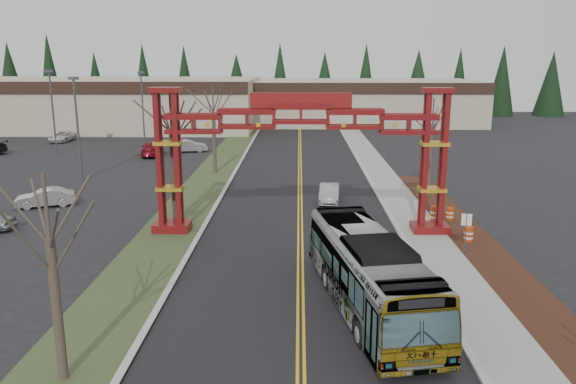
{
  "coord_description": "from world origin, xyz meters",
  "views": [
    {
      "loc": [
        -0.1,
        -15.37,
        10.56
      ],
      "look_at": [
        -0.71,
        15.41,
        3.21
      ],
      "focal_mm": 35.0,
      "sensor_mm": 36.0,
      "label": 1
    }
  ],
  "objects_px": {
    "silver_sedan": "(329,193)",
    "light_pole_far": "(142,102)",
    "retail_building_west": "(107,103)",
    "transit_bus": "(369,273)",
    "bare_tree_median_near": "(50,240)",
    "barrel_mid": "(435,214)",
    "retail_building_east": "(359,101)",
    "parked_car_mid_a": "(152,149)",
    "light_pole_near": "(77,122)",
    "barrel_north": "(450,214)",
    "bare_tree_right_far": "(432,125)",
    "parked_car_far_b": "(62,137)",
    "bare_tree_median_far": "(213,112)",
    "light_pole_mid": "(52,106)",
    "barrel_south": "(468,235)",
    "parked_car_far_a": "(188,146)",
    "parked_car_near_b": "(45,198)",
    "gateway_arch": "(301,137)",
    "street_sign": "(466,226)",
    "bare_tree_median_mid": "(171,129)"
  },
  "relations": [
    {
      "from": "retail_building_west",
      "to": "transit_bus",
      "type": "bearing_deg",
      "value": -63.09
    },
    {
      "from": "barrel_north",
      "to": "parked_car_far_a",
      "type": "bearing_deg",
      "value": 129.39
    },
    {
      "from": "light_pole_mid",
      "to": "barrel_mid",
      "type": "xyz_separation_m",
      "value": [
        36.56,
        -26.9,
        -4.84
      ]
    },
    {
      "from": "transit_bus",
      "to": "light_pole_mid",
      "type": "bearing_deg",
      "value": 116.97
    },
    {
      "from": "bare_tree_right_far",
      "to": "barrel_mid",
      "type": "xyz_separation_m",
      "value": [
        -1.15,
        -6.9,
        -5.13
      ]
    },
    {
      "from": "bare_tree_right_far",
      "to": "retail_building_east",
      "type": "bearing_deg",
      "value": 90.0
    },
    {
      "from": "parked_car_mid_a",
      "to": "barrel_north",
      "type": "height_order",
      "value": "parked_car_mid_a"
    },
    {
      "from": "barrel_mid",
      "to": "bare_tree_right_far",
      "type": "bearing_deg",
      "value": 80.56
    },
    {
      "from": "barrel_mid",
      "to": "transit_bus",
      "type": "bearing_deg",
      "value": -114.26
    },
    {
      "from": "parked_car_near_b",
      "to": "barrel_mid",
      "type": "height_order",
      "value": "parked_car_near_b"
    },
    {
      "from": "parked_car_mid_a",
      "to": "bare_tree_median_near",
      "type": "xyz_separation_m",
      "value": [
        8.45,
        -44.62,
        4.19
      ]
    },
    {
      "from": "parked_car_mid_a",
      "to": "light_pole_mid",
      "type": "relative_size",
      "value": 0.57
    },
    {
      "from": "silver_sedan",
      "to": "parked_car_near_b",
      "type": "relative_size",
      "value": 1.01
    },
    {
      "from": "transit_bus",
      "to": "bare_tree_right_far",
      "type": "bearing_deg",
      "value": 60.19
    },
    {
      "from": "retail_building_west",
      "to": "bare_tree_median_far",
      "type": "bearing_deg",
      "value": -58.3
    },
    {
      "from": "gateway_arch",
      "to": "barrel_north",
      "type": "bearing_deg",
      "value": 15.36
    },
    {
      "from": "silver_sedan",
      "to": "barrel_north",
      "type": "relative_size",
      "value": 4.54
    },
    {
      "from": "light_pole_near",
      "to": "street_sign",
      "type": "relative_size",
      "value": 3.77
    },
    {
      "from": "parked_car_far_b",
      "to": "barrel_south",
      "type": "bearing_deg",
      "value": -43.64
    },
    {
      "from": "retail_building_east",
      "to": "barrel_north",
      "type": "bearing_deg",
      "value": -90.05
    },
    {
      "from": "retail_building_east",
      "to": "light_pole_near",
      "type": "bearing_deg",
      "value": -121.99
    },
    {
      "from": "parked_car_far_b",
      "to": "bare_tree_median_mid",
      "type": "bearing_deg",
      "value": -57.45
    },
    {
      "from": "parked_car_mid_a",
      "to": "barrel_north",
      "type": "xyz_separation_m",
      "value": [
        26.41,
        -25.3,
        -0.32
      ]
    },
    {
      "from": "bare_tree_median_near",
      "to": "barrel_mid",
      "type": "relative_size",
      "value": 6.55
    },
    {
      "from": "parked_car_far_b",
      "to": "light_pole_far",
      "type": "distance_m",
      "value": 11.79
    },
    {
      "from": "transit_bus",
      "to": "parked_car_far_b",
      "type": "distance_m",
      "value": 59.94
    },
    {
      "from": "light_pole_far",
      "to": "parked_car_far_a",
      "type": "bearing_deg",
      "value": -47.17
    },
    {
      "from": "bare_tree_right_far",
      "to": "gateway_arch",
      "type": "bearing_deg",
      "value": -137.13
    },
    {
      "from": "retail_building_east",
      "to": "parked_car_mid_a",
      "type": "distance_m",
      "value": 43.11
    },
    {
      "from": "bare_tree_right_far",
      "to": "light_pole_near",
      "type": "xyz_separation_m",
      "value": [
        -29.36,
        5.66,
        -0.45
      ]
    },
    {
      "from": "silver_sedan",
      "to": "light_pole_mid",
      "type": "relative_size",
      "value": 0.44
    },
    {
      "from": "transit_bus",
      "to": "light_pole_near",
      "type": "relative_size",
      "value": 1.32
    },
    {
      "from": "retail_building_west",
      "to": "transit_bus",
      "type": "relative_size",
      "value": 3.87
    },
    {
      "from": "parked_car_near_b",
      "to": "light_pole_near",
      "type": "xyz_separation_m",
      "value": [
        -0.73,
        9.02,
        4.55
      ]
    },
    {
      "from": "gateway_arch",
      "to": "barrel_south",
      "type": "relative_size",
      "value": 18.51
    },
    {
      "from": "parked_car_far_a",
      "to": "retail_building_east",
      "type": "bearing_deg",
      "value": -51.17
    },
    {
      "from": "silver_sedan",
      "to": "street_sign",
      "type": "height_order",
      "value": "street_sign"
    },
    {
      "from": "bare_tree_median_near",
      "to": "retail_building_east",
      "type": "bearing_deg",
      "value": 77.09
    },
    {
      "from": "parked_car_far_b",
      "to": "street_sign",
      "type": "bearing_deg",
      "value": -45.79
    },
    {
      "from": "parked_car_far_a",
      "to": "light_pole_near",
      "type": "height_order",
      "value": "light_pole_near"
    },
    {
      "from": "silver_sedan",
      "to": "light_pole_mid",
      "type": "distance_m",
      "value": 37.21
    },
    {
      "from": "bare_tree_median_far",
      "to": "barrel_mid",
      "type": "relative_size",
      "value": 7.39
    },
    {
      "from": "retail_building_east",
      "to": "light_pole_mid",
      "type": "height_order",
      "value": "light_pole_mid"
    },
    {
      "from": "silver_sedan",
      "to": "light_pole_far",
      "type": "xyz_separation_m",
      "value": [
        -22.26,
        30.65,
        4.51
      ]
    },
    {
      "from": "parked_car_mid_a",
      "to": "barrel_north",
      "type": "relative_size",
      "value": 5.85
    },
    {
      "from": "parked_car_far_a",
      "to": "bare_tree_right_far",
      "type": "relative_size",
      "value": 0.56
    },
    {
      "from": "silver_sedan",
      "to": "retail_building_east",
      "type": "bearing_deg",
      "value": 86.33
    },
    {
      "from": "parked_car_near_b",
      "to": "gateway_arch",
      "type": "bearing_deg",
      "value": 52.02
    },
    {
      "from": "barrel_mid",
      "to": "gateway_arch",
      "type": "bearing_deg",
      "value": -164.93
    },
    {
      "from": "light_pole_far",
      "to": "barrel_mid",
      "type": "relative_size",
      "value": 8.23
    }
  ]
}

